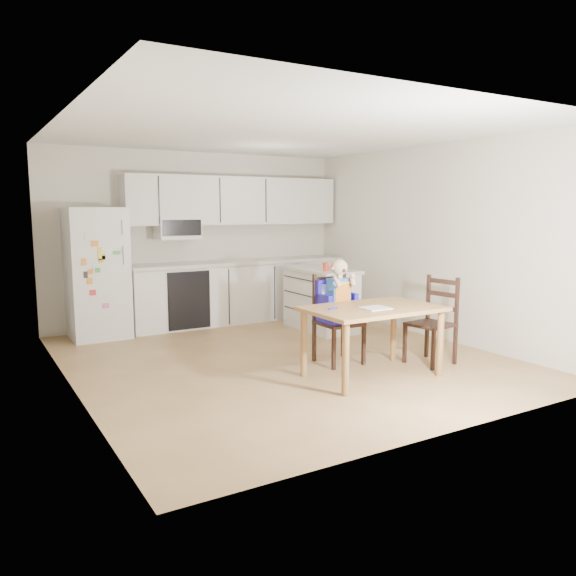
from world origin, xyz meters
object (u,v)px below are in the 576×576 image
at_px(kitchen_island, 321,299).
at_px(dining_table, 373,316).
at_px(refrigerator, 97,273).
at_px(red_cup, 326,267).
at_px(chair_side, 436,314).
at_px(chair_booster, 337,300).

distance_m(kitchen_island, dining_table, 2.27).
relative_size(refrigerator, kitchen_island, 1.45).
xyz_separation_m(refrigerator, dining_table, (1.98, -3.20, -0.23)).
xyz_separation_m(kitchen_island, red_cup, (-0.13, -0.32, 0.48)).
bearing_deg(chair_side, chair_booster, -128.01).
xyz_separation_m(dining_table, chair_booster, (0.00, 0.62, 0.08)).
bearing_deg(red_cup, kitchen_island, 67.41).
xyz_separation_m(dining_table, chair_side, (0.94, 0.06, -0.08)).
bearing_deg(kitchen_island, dining_table, -110.67).
distance_m(refrigerator, red_cup, 3.00).
height_order(red_cup, dining_table, red_cup).
relative_size(refrigerator, chair_side, 1.79).
height_order(refrigerator, red_cup, refrigerator).
distance_m(red_cup, dining_table, 1.94).
height_order(refrigerator, dining_table, refrigerator).
distance_m(dining_table, chair_booster, 0.62).
xyz_separation_m(red_cup, chair_side, (0.28, -1.73, -0.38)).
relative_size(dining_table, chair_side, 1.40).
bearing_deg(red_cup, dining_table, -110.33).
height_order(refrigerator, kitchen_island, refrigerator).
distance_m(chair_booster, chair_side, 1.11).
bearing_deg(chair_side, dining_table, -93.74).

